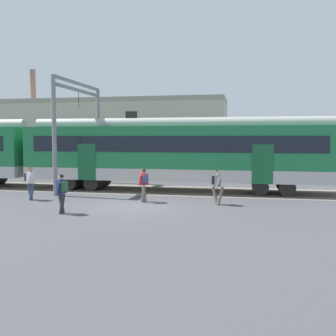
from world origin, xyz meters
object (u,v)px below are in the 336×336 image
Objects in this scene: pedestrian_grey at (217,184)px; pedestrian_white at (30,181)px; pedestrian_red at (144,182)px; pedestrian_navy at (62,190)px.

pedestrian_white is at bearing -177.21° from pedestrian_grey.
pedestrian_white is at bearing -175.23° from pedestrian_red.
pedestrian_red and pedestrian_grey have the same top height.
pedestrian_grey is (9.41, 0.46, 0.00)m from pedestrian_white.
pedestrian_red is 1.00× the size of pedestrian_grey.
pedestrian_red is at bearing 179.55° from pedestrian_grey.
pedestrian_white and pedestrian_grey have the same top height.
pedestrian_navy and pedestrian_grey have the same top height.
pedestrian_red is (5.83, 0.49, 0.00)m from pedestrian_white.
pedestrian_navy is at bearing -126.43° from pedestrian_red.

